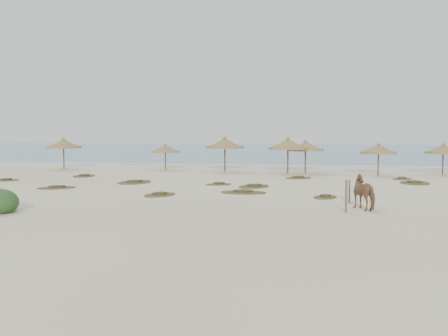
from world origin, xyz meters
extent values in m
plane|color=beige|center=(0.00, 0.00, 0.00)|extent=(160.00, 160.00, 0.00)
cube|color=#2C5E84|center=(0.00, 75.00, 0.00)|extent=(200.00, 100.00, 0.01)
cube|color=white|center=(0.00, 26.00, 0.00)|extent=(70.00, 0.60, 0.01)
cylinder|color=#4F3B28|center=(-18.13, 17.62, 1.10)|extent=(0.13, 0.13, 2.20)
cylinder|color=olive|center=(-18.13, 17.62, 2.01)|extent=(3.85, 3.85, 0.19)
cone|color=olive|center=(-18.13, 17.62, 2.36)|extent=(3.72, 3.72, 0.79)
cone|color=olive|center=(-18.13, 17.62, 2.83)|extent=(0.38, 0.38, 0.23)
cylinder|color=#4F3B28|center=(-8.42, 18.03, 0.90)|extent=(0.10, 0.10, 1.80)
cylinder|color=olive|center=(-8.42, 18.03, 1.65)|extent=(2.94, 2.94, 0.15)
cone|color=olive|center=(-8.42, 18.03, 1.93)|extent=(2.84, 2.84, 0.64)
cone|color=olive|center=(-8.42, 18.03, 2.32)|extent=(0.31, 0.31, 0.19)
cylinder|color=#4F3B28|center=(-2.82, 17.20, 1.15)|extent=(0.13, 0.13, 2.29)
cylinder|color=olive|center=(-2.82, 17.20, 2.09)|extent=(3.74, 3.74, 0.20)
cone|color=olive|center=(-2.82, 17.20, 2.45)|extent=(3.62, 3.62, 0.82)
cone|color=olive|center=(-2.82, 17.20, 2.95)|extent=(0.39, 0.39, 0.24)
cylinder|color=#4F3B28|center=(4.03, 17.24, 1.05)|extent=(0.12, 0.12, 2.10)
cylinder|color=olive|center=(4.03, 17.24, 1.92)|extent=(3.54, 3.54, 0.18)
cone|color=olive|center=(4.03, 17.24, 2.25)|extent=(3.42, 3.42, 0.75)
cone|color=olive|center=(4.03, 17.24, 2.70)|extent=(0.36, 0.36, 0.22)
cylinder|color=#4F3B28|center=(2.65, 16.03, 1.13)|extent=(0.13, 0.13, 2.27)
cylinder|color=olive|center=(2.65, 16.03, 2.07)|extent=(3.58, 3.58, 0.19)
cone|color=olive|center=(2.65, 16.03, 2.43)|extent=(3.46, 3.46, 0.81)
cone|color=olive|center=(2.65, 16.03, 2.91)|extent=(0.39, 0.39, 0.24)
cylinder|color=#4F3B28|center=(9.70, 15.64, 0.97)|extent=(0.11, 0.11, 1.95)
cylinder|color=olive|center=(9.70, 15.64, 1.78)|extent=(3.34, 3.34, 0.17)
cone|color=olive|center=(9.70, 15.64, 2.09)|extent=(3.23, 3.23, 0.70)
cone|color=olive|center=(9.70, 15.64, 2.51)|extent=(0.33, 0.33, 0.20)
cylinder|color=#4F3B28|center=(14.78, 17.19, 0.97)|extent=(0.11, 0.11, 1.93)
cylinder|color=olive|center=(14.78, 17.19, 1.77)|extent=(3.07, 3.07, 0.17)
cone|color=olive|center=(14.78, 17.19, 2.07)|extent=(2.97, 2.97, 0.69)
cone|color=olive|center=(14.78, 17.19, 2.49)|extent=(0.33, 0.33, 0.20)
imported|color=olive|center=(7.28, -2.53, 0.75)|extent=(1.57, 1.95, 1.50)
cylinder|color=brown|center=(6.39, -3.61, 0.69)|extent=(0.12, 0.12, 1.37)
cylinder|color=brown|center=(6.68, -0.68, 0.56)|extent=(0.09, 0.09, 1.11)
ellipsoid|color=#2D5323|center=(-7.73, -6.44, 0.42)|extent=(1.51, 1.51, 1.13)
ellipsoid|color=#2D5323|center=(-8.02, -5.87, 0.33)|extent=(1.13, 1.13, 0.85)
camera|label=1|loc=(5.37, -24.80, 3.30)|focal=40.00mm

